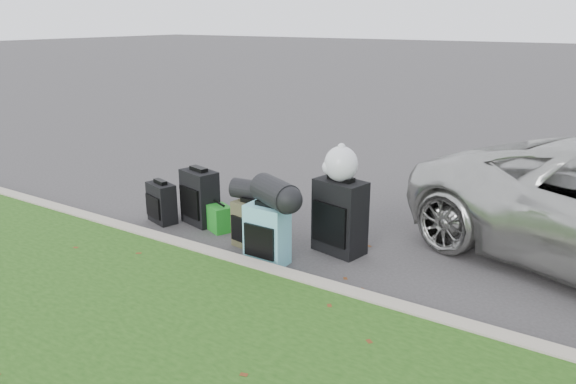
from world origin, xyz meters
The scene contains 12 objects.
ground centered at (0.00, 0.00, 0.00)m, with size 120.00×120.00×0.00m, color #383535.
curb centered at (0.00, -1.00, 0.07)m, with size 120.00×0.18×0.15m, color #9E937F.
suitcase_small_black centered at (-1.73, -0.35, 0.26)m, with size 0.42×0.23×0.53m, color black.
suitcase_large_black_left centered at (-1.28, -0.11, 0.36)m, with size 0.50×0.30×0.72m, color black.
suitcase_olive centered at (-0.25, -0.39, 0.27)m, with size 0.40×0.25×0.55m, color #383722.
suitcase_teal centered at (0.18, -0.65, 0.33)m, with size 0.47×0.28×0.66m, color #5799AB.
suitcase_large_black_right centered at (0.70, 0.06, 0.43)m, with size 0.57×0.34×0.86m, color black.
tote_green centered at (-0.88, -0.19, 0.17)m, with size 0.29×0.23×0.33m, color #1C821F.
tote_navy centered at (-0.59, 0.32, 0.15)m, with size 0.29×0.23×0.31m, color #1E1752.
duffel_left centered at (-0.32, -0.28, 0.67)m, with size 0.24×0.24×0.44m, color black.
duffel_right centered at (0.28, -0.63, 0.82)m, with size 0.31×0.31×0.56m, color black.
trash_bag centered at (0.70, 0.06, 1.05)m, with size 0.38×0.38×0.38m, color silver.
Camera 1 is at (3.52, -5.31, 2.61)m, focal length 35.00 mm.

